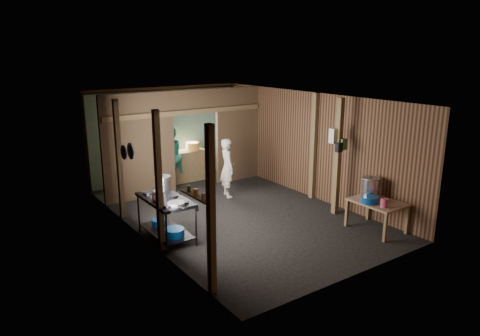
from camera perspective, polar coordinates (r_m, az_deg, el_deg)
floor at (r=10.14m, az=-0.65°, el=-5.77°), size 4.50×7.00×0.00m
ceiling at (r=9.53m, az=-0.69°, el=9.00°), size 4.50×7.00×0.00m
wall_back at (r=12.74m, az=-9.55°, el=4.42°), size 4.50×0.00×2.60m
wall_front at (r=7.24m, az=15.09°, el=-4.04°), size 4.50×0.00×2.60m
wall_left at (r=8.73m, az=-12.99°, el=-0.63°), size 0.00×7.00×2.60m
wall_right at (r=11.14m, az=8.98°, el=2.92°), size 0.00×7.00×2.60m
partition_left at (r=11.05m, az=-12.85°, el=2.64°), size 1.85×0.10×2.60m
partition_right at (r=12.40m, az=-0.33°, el=4.33°), size 1.35×0.10×2.60m
partition_header at (r=11.56m, az=-5.83°, el=8.49°), size 1.30×0.10×0.60m
turquoise_panel at (r=12.70m, az=-9.42°, el=4.15°), size 4.40×0.06×2.50m
back_counter at (r=12.58m, az=-7.07°, el=0.29°), size 1.20×0.50×0.85m
wall_clock at (r=12.66m, az=-8.44°, el=7.15°), size 0.20×0.03×0.20m
post_left_a at (r=6.53m, az=-3.75°, el=-5.62°), size 0.10×0.12×2.60m
post_left_b at (r=8.05m, az=-10.39°, el=-1.82°), size 0.10×0.12×2.60m
post_left_c at (r=9.85m, az=-15.24°, el=0.99°), size 0.10×0.12×2.60m
post_right at (r=10.95m, az=9.43°, el=2.69°), size 0.10×0.12×2.60m
post_free at (r=9.97m, az=12.44°, el=1.33°), size 0.12×0.12×2.60m
cross_beam at (r=11.43m, az=-6.78°, el=7.13°), size 4.40×0.12×0.12m
pan_lid_big at (r=9.03m, az=-13.84°, el=2.11°), size 0.03×0.34×0.34m
pan_lid_small at (r=9.42m, az=-14.69°, el=1.96°), size 0.03×0.30×0.30m
wall_shelf at (r=6.92m, az=-5.69°, el=-3.58°), size 0.14×0.80×0.03m
jar_white at (r=6.69m, az=-4.66°, el=-3.62°), size 0.07×0.07×0.10m
jar_yellow at (r=6.90m, az=-5.71°, el=-3.07°), size 0.08×0.08×0.10m
jar_green at (r=7.08m, az=-6.58°, el=-2.61°), size 0.06×0.06×0.10m
bag_white at (r=9.89m, az=12.06°, el=4.09°), size 0.22×0.15×0.32m
bag_green at (r=9.92m, az=13.07°, el=3.00°), size 0.16×0.12×0.24m
bag_black at (r=9.81m, az=12.58°, el=2.61°), size 0.14×0.10×0.20m
gas_range at (r=8.81m, az=-9.45°, el=-6.39°), size 0.72×1.40×0.83m
prep_table at (r=9.53m, az=17.10°, el=-5.87°), size 0.76×1.05×0.62m
stove_pot_large at (r=9.09m, az=-9.88°, el=-2.01°), size 0.42×0.42×0.33m
stove_pot_med at (r=8.52m, az=-10.45°, el=-3.62°), size 0.28×0.28×0.21m
frying_pan at (r=8.26m, az=-8.18°, el=-4.55°), size 0.38×0.57×0.07m
blue_tub_front at (r=8.59m, az=-8.41°, el=-8.19°), size 0.38×0.38×0.15m
blue_tub_back at (r=9.17m, az=-10.33°, el=-6.86°), size 0.29×0.29×0.12m
stock_pot at (r=9.60m, az=16.37°, el=-2.45°), size 0.39×0.39×0.44m
wash_basin at (r=9.28m, az=16.29°, el=-3.93°), size 0.42×0.42×0.13m
pink_bucket at (r=9.10m, az=18.02°, el=-4.28°), size 0.17×0.17×0.18m
knife at (r=9.15m, az=19.14°, el=-4.81°), size 0.30×0.09×0.01m
yellow_tub at (r=12.57m, az=-6.09°, el=2.80°), size 0.38×0.38×0.21m
cook at (r=11.05m, az=-1.62°, el=0.02°), size 0.48×0.61×1.48m
worker_back at (r=12.17m, az=-8.96°, el=1.61°), size 0.94×0.83×1.63m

